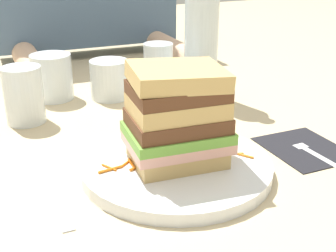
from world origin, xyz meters
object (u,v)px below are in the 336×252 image
Objects in this scene: knife at (52,191)px; empty_tumbler_1 at (24,95)px; napkin_dark at (304,148)px; empty_tumbler_0 at (110,79)px; empty_tumbler_3 at (158,66)px; water_bottle at (202,25)px; juice_glass at (179,90)px; sandwich at (177,117)px; main_plate at (176,166)px; empty_tumbler_2 at (52,77)px; fork at (315,152)px.

knife is 2.03× the size of empty_tumbler_1.
empty_tumbler_0 reaches higher than napkin_dark.
empty_tumbler_3 is (-0.09, 0.37, 0.05)m from napkin_dark.
water_bottle is at bearing 97.76° from napkin_dark.
empty_tumbler_0 is at bearing 62.18° from knife.
empty_tumbler_1 is 0.30m from empty_tumbler_3.
juice_glass is at bearing -145.16° from water_bottle.
main_plate is at bearing 116.53° from sandwich.
empty_tumbler_2 is at bearing 129.05° from napkin_dark.
sandwich is 0.43× the size of water_bottle.
napkin_dark is at bearing -2.41° from main_plate.
empty_tumbler_1 reaches higher than fork.
water_bottle reaches higher than juice_glass.
napkin_dark is 0.41m from empty_tumbler_0.
empty_tumbler_1 is at bearing 121.80° from sandwich.
empty_tumbler_1 reaches higher than empty_tumbler_2.
napkin_dark is 0.26m from juice_glass.
sandwich is at bearing -122.20° from water_bottle.
sandwich is 0.33m from water_bottle.
empty_tumbler_0 is at bearing -169.04° from empty_tumbler_3.
fork is 1.86× the size of empty_tumbler_2.
empty_tumbler_3 is (0.11, 0.02, 0.01)m from empty_tumbler_0.
water_bottle is at bearing 57.78° from main_plate.
fork is at bearing -86.45° from napkin_dark.
main_plate is at bearing 171.63° from fork.
empty_tumbler_1 is 0.12m from empty_tumbler_2.
empty_tumbler_1 is (-0.38, 0.30, 0.04)m from fork.
sandwich is 0.34m from empty_tumbler_0.
empty_tumbler_3 reaches higher than knife.
fork is at bearing -8.37° from main_plate.
empty_tumbler_3 is at bearing 72.05° from main_plate.
juice_glass is at bearing -95.04° from empty_tumbler_3.
water_bottle reaches higher than fork.
water_bottle reaches higher than empty_tumbler_1.
sandwich reaches higher than knife.
juice_glass is (0.27, 0.21, 0.03)m from knife.
main_plate is 0.21m from napkin_dark.
knife is (-0.38, 0.04, -0.00)m from fork.
sandwich is 0.82× the size of fork.
knife is 0.37m from empty_tumbler_0.
empty_tumbler_2 reaches higher than knife.
fork is 1.74× the size of empty_tumbler_3.
napkin_dark is 1.70× the size of empty_tumbler_0.
empty_tumbler_1 reaches higher than napkin_dark.
empty_tumbler_1 is (-0.00, 0.26, 0.05)m from knife.
main_plate is 0.35m from water_bottle.
sandwich is 1.79× the size of empty_tumbler_0.
empty_tumbler_0 is 0.86× the size of empty_tumbler_2.
main_plate is 2.00× the size of napkin_dark.
empty_tumbler_0 reaches higher than main_plate.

